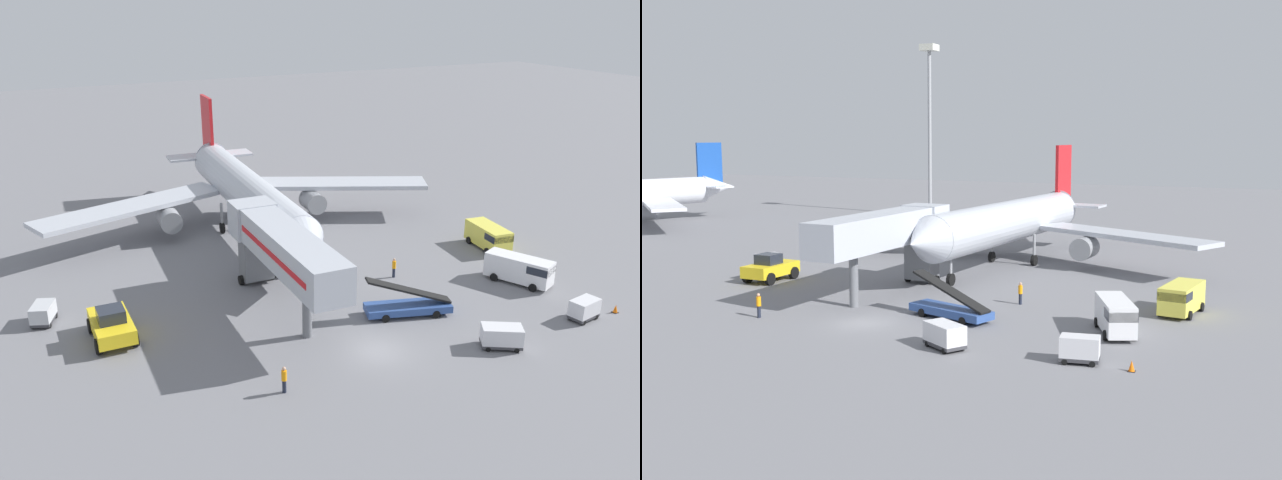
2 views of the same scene
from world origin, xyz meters
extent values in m
plane|color=slate|center=(0.00, 0.00, 0.00)|extent=(300.00, 300.00, 0.00)
cylinder|color=#B7BCC6|center=(0.76, 25.57, 4.42)|extent=(6.09, 28.73, 4.08)
cone|color=#B7BCC6|center=(-0.37, 9.66, 4.42)|extent=(4.22, 3.65, 3.99)
cone|color=#B7BCC6|center=(1.97, 42.40, 4.72)|extent=(4.24, 5.51, 3.87)
cube|color=red|center=(1.87, 41.09, 8.49)|extent=(0.65, 4.14, 6.52)
cube|color=#B7BCC6|center=(4.28, 40.54, 4.93)|extent=(5.09, 3.34, 0.24)
cube|color=#B7BCC6|center=(-0.59, 40.89, 4.93)|extent=(5.09, 3.34, 0.24)
cube|color=#B7BCC6|center=(11.81, 27.65, 3.50)|extent=(19.14, 12.19, 0.44)
cube|color=#B7BCC6|center=(-9.87, 29.19, 3.50)|extent=(19.63, 9.86, 0.44)
cylinder|color=gray|center=(8.45, 26.70, 2.15)|extent=(2.34, 2.94, 2.15)
cylinder|color=gray|center=(-6.69, 27.78, 2.15)|extent=(2.34, 2.94, 2.15)
cylinder|color=gray|center=(-0.03, 14.48, 1.87)|extent=(0.28, 0.28, 2.65)
cylinder|color=black|center=(-0.03, 14.48, 0.55)|extent=(0.43, 1.12, 1.10)
cylinder|color=gray|center=(3.22, 27.10, 1.87)|extent=(0.28, 0.28, 2.65)
cylinder|color=black|center=(3.22, 27.10, 0.55)|extent=(0.43, 1.12, 1.10)
cylinder|color=gray|center=(-1.45, 27.44, 1.87)|extent=(0.28, 0.28, 2.65)
cylinder|color=black|center=(-1.45, 27.44, 0.55)|extent=(0.43, 1.12, 1.10)
cube|color=#B2B7C1|center=(-3.14, 7.05, 5.47)|extent=(3.55, 15.10, 2.70)
cube|color=red|center=(-4.66, 7.10, 5.47)|extent=(0.50, 12.60, 0.44)
cube|color=#B2B7C1|center=(-2.84, 15.14, 5.47)|extent=(3.55, 2.92, 2.84)
cube|color=#232833|center=(-2.80, 16.44, 5.72)|extent=(3.31, 0.36, 0.90)
cube|color=slate|center=(-2.87, 14.54, 2.26)|extent=(2.61, 1.89, 3.72)
cylinder|color=black|center=(-4.29, 14.60, 0.40)|extent=(0.33, 0.81, 0.80)
cylinder|color=black|center=(-1.44, 14.49, 0.40)|extent=(0.33, 0.81, 0.80)
cylinder|color=slate|center=(-3.25, 4.05, 2.06)|extent=(0.70, 0.70, 4.12)
cube|color=yellow|center=(-15.68, 9.92, 1.06)|extent=(2.64, 5.16, 1.03)
cube|color=#232833|center=(-15.68, 9.67, 2.03)|extent=(1.83, 1.82, 0.90)
cylinder|color=black|center=(-14.47, 8.24, 0.55)|extent=(0.41, 1.10, 1.10)
cylinder|color=black|center=(-16.92, 8.27, 0.55)|extent=(0.41, 1.10, 1.10)
cylinder|color=black|center=(-14.43, 11.58, 0.55)|extent=(0.41, 1.10, 1.10)
cylinder|color=black|center=(-16.89, 11.61, 0.55)|extent=(0.41, 1.10, 1.10)
cube|color=#2D4C8E|center=(5.05, 3.65, 0.57)|extent=(6.82, 3.82, 0.55)
cube|color=black|center=(5.05, 3.65, 2.01)|extent=(6.60, 2.99, 2.27)
cylinder|color=black|center=(2.90, 3.35, 0.30)|extent=(0.64, 0.39, 0.60)
cylinder|color=black|center=(3.45, 5.12, 0.30)|extent=(0.64, 0.39, 0.60)
cylinder|color=black|center=(6.64, 2.18, 0.30)|extent=(0.64, 0.39, 0.60)
cylinder|color=black|center=(7.20, 3.95, 0.30)|extent=(0.64, 0.39, 0.60)
cube|color=white|center=(16.66, 4.37, 1.30)|extent=(3.90, 5.78, 2.02)
cube|color=#1E232D|center=(17.42, 2.65, 1.75)|extent=(2.41, 2.36, 0.65)
cylinder|color=black|center=(18.16, 3.16, 0.34)|extent=(0.58, 0.75, 0.68)
cylinder|color=black|center=(16.55, 2.45, 0.34)|extent=(0.58, 0.75, 0.68)
cylinder|color=black|center=(16.78, 6.29, 0.34)|extent=(0.58, 0.75, 0.68)
cylinder|color=black|center=(15.17, 5.58, 0.34)|extent=(0.58, 0.75, 0.68)
cube|color=#E5DB4C|center=(19.80, 11.93, 1.26)|extent=(2.72, 5.40, 1.95)
cube|color=#1E232D|center=(19.57, 10.19, 1.69)|extent=(2.29, 1.92, 0.62)
cylinder|color=black|center=(20.57, 10.21, 0.34)|extent=(0.46, 0.72, 0.68)
cylinder|color=black|center=(18.61, 10.47, 0.34)|extent=(0.46, 0.72, 0.68)
cylinder|color=black|center=(20.99, 13.39, 0.34)|extent=(0.46, 0.72, 0.68)
cylinder|color=black|center=(19.03, 13.65, 0.34)|extent=(0.46, 0.72, 0.68)
cube|color=#38383D|center=(16.34, -2.99, 0.29)|extent=(2.43, 1.68, 0.22)
cube|color=silver|center=(16.34, -2.99, 1.00)|extent=(2.43, 1.68, 1.20)
cylinder|color=black|center=(17.02, -2.26, 0.18)|extent=(0.37, 0.18, 0.36)
cylinder|color=black|center=(17.22, -3.47, 0.18)|extent=(0.37, 0.18, 0.36)
cylinder|color=black|center=(15.47, -2.52, 0.18)|extent=(0.37, 0.18, 0.36)
cylinder|color=black|center=(15.67, -3.72, 0.18)|extent=(0.37, 0.18, 0.36)
cube|color=#38383D|center=(-19.76, 14.70, 0.29)|extent=(2.11, 2.61, 0.22)
cube|color=silver|center=(-19.76, 14.70, 0.96)|extent=(2.11, 2.61, 1.12)
cylinder|color=black|center=(-20.05, 15.67, 0.18)|extent=(0.24, 0.38, 0.36)
cylinder|color=black|center=(-18.87, 15.20, 0.18)|extent=(0.24, 0.38, 0.36)
cylinder|color=black|center=(-20.64, 14.20, 0.18)|extent=(0.24, 0.38, 0.36)
cylinder|color=black|center=(-19.46, 13.73, 0.18)|extent=(0.24, 0.38, 0.36)
cube|color=#38383D|center=(7.96, -3.45, 0.29)|extent=(3.11, 2.69, 0.22)
cube|color=silver|center=(7.96, -3.45, 0.99)|extent=(3.11, 2.69, 1.19)
cylinder|color=black|center=(6.79, -3.52, 0.18)|extent=(0.37, 0.29, 0.36)
cylinder|color=black|center=(7.50, -2.36, 0.18)|extent=(0.37, 0.29, 0.36)
cylinder|color=black|center=(8.43, -4.53, 0.18)|extent=(0.37, 0.29, 0.36)
cylinder|color=black|center=(9.14, -3.37, 0.18)|extent=(0.37, 0.29, 0.36)
cylinder|color=#1E2333|center=(-7.62, -1.71, 0.43)|extent=(0.29, 0.29, 0.86)
cylinder|color=orange|center=(-7.62, -1.71, 1.20)|extent=(0.38, 0.38, 0.68)
sphere|color=tan|center=(-7.62, -1.71, 1.67)|extent=(0.23, 0.23, 0.23)
cylinder|color=#1E2333|center=(7.97, 10.09, 0.42)|extent=(0.35, 0.35, 0.84)
cylinder|color=orange|center=(7.97, 10.09, 1.17)|extent=(0.47, 0.47, 0.66)
sphere|color=tan|center=(7.97, 10.09, 1.63)|extent=(0.23, 0.23, 0.23)
cube|color=black|center=(19.41, -3.32, 0.01)|extent=(0.42, 0.42, 0.03)
cone|color=orange|center=(19.41, -3.32, 0.33)|extent=(0.35, 0.35, 0.61)
camera|label=1|loc=(-21.56, -33.86, 23.06)|focal=37.39mm
camera|label=2|loc=(27.83, -44.88, 13.12)|focal=43.29mm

